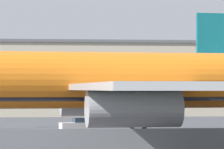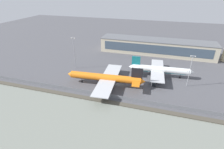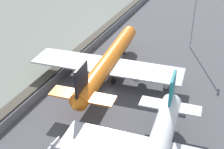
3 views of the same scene
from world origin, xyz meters
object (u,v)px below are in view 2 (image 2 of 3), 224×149
apron_light_mast_apron_west (190,70)px  passenger_jet_white_teal (159,70)px  apron_light_mast_apron_east (74,52)px  ops_van (154,83)px  baggage_tug (111,73)px  cargo_jet_orange (106,78)px

apron_light_mast_apron_west → passenger_jet_white_teal: bearing=153.6°
apron_light_mast_apron_east → passenger_jet_white_teal: bearing=4.1°
passenger_jet_white_teal → ops_van: 14.16m
ops_van → passenger_jet_white_teal: bearing=79.5°
passenger_jet_white_teal → apron_light_mast_apron_east: bearing=-175.9°
baggage_tug → apron_light_mast_apron_east: 31.98m
cargo_jet_orange → ops_van: cargo_jet_orange is taller
ops_van → apron_light_mast_apron_east: apron_light_mast_apron_east is taller
ops_van → apron_light_mast_apron_west: size_ratio=0.25×
apron_light_mast_apron_west → apron_light_mast_apron_east: size_ratio=0.86×
cargo_jet_orange → passenger_jet_white_teal: size_ratio=1.14×
cargo_jet_orange → baggage_tug: bearing=97.0°
cargo_jet_orange → apron_light_mast_apron_east: (-31.38, 18.45, 8.14)m
passenger_jet_white_teal → apron_light_mast_apron_east: size_ratio=1.83×
ops_van → baggage_tug: bearing=166.8°
passenger_jet_white_teal → ops_van: size_ratio=8.47×
apron_light_mast_apron_west → ops_van: bearing=-167.9°
cargo_jet_orange → baggage_tug: size_ratio=14.71×
cargo_jet_orange → baggage_tug: 17.64m
baggage_tug → apron_light_mast_apron_east: apron_light_mast_apron_east is taller
cargo_jet_orange → passenger_jet_white_teal: 39.12m
apron_light_mast_apron_east → ops_van: bearing=-8.4°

